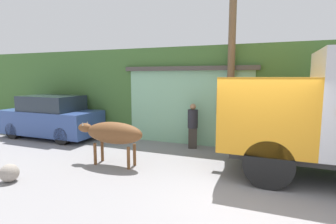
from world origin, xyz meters
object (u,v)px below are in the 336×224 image
Objects in this scene: roadside_rock at (9,173)px; parked_suv at (51,118)px; utility_pole at (231,56)px; brown_cow at (113,133)px; pedestrian_on_hill at (193,124)px.

parked_suv is at bearing 123.89° from roadside_rock.
utility_pole is 7.28m from roadside_rock.
roadside_rock is at bearing -133.59° from utility_pole.
parked_suv reaches higher than brown_cow.
roadside_rock is (-4.57, -4.80, -3.02)m from utility_pole.
utility_pole is at bearing 57.95° from brown_cow.
brown_cow is 0.34× the size of utility_pole.
pedestrian_on_hill is at bearing 54.01° from roadside_rock.
brown_cow is at bearing -24.50° from parked_suv.
roadside_rock is at bearing 37.43° from pedestrian_on_hill.
brown_cow is at bearing 50.19° from roadside_rock.
pedestrian_on_hill is (6.02, 0.55, 0.03)m from parked_suv.
roadside_rock is at bearing -115.81° from brown_cow.
pedestrian_on_hill is at bearing 71.26° from brown_cow.
roadside_rock is (-3.32, -4.57, -0.65)m from pedestrian_on_hill.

